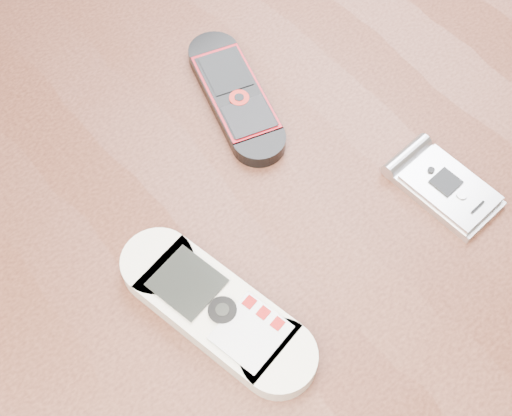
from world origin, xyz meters
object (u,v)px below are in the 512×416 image
object	(u,v)px
nokia_white	(216,310)
nokia_black_red	(235,96)
table	(252,273)
motorola_razr	(447,188)

from	to	relation	value
nokia_white	nokia_black_red	distance (m)	0.20
nokia_white	nokia_black_red	bearing A→B (deg)	35.98
table	nokia_black_red	size ratio (longest dim) A/B	7.96
table	nokia_white	xyz separation A→B (m)	(-0.07, -0.05, 0.12)
table	motorola_razr	world-z (taller)	motorola_razr
nokia_white	nokia_black_red	size ratio (longest dim) A/B	1.14
nokia_white	motorola_razr	size ratio (longest dim) A/B	1.82
nokia_black_red	motorola_razr	distance (m)	0.20
nokia_white	motorola_razr	xyz separation A→B (m)	(0.21, -0.04, -0.00)
motorola_razr	table	bearing A→B (deg)	145.43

